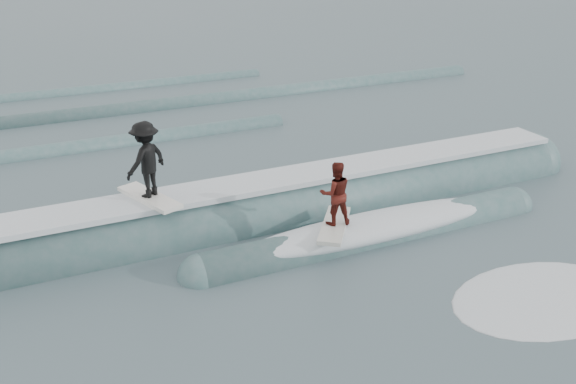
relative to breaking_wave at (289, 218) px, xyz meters
name	(u,v)px	position (x,y,z in m)	size (l,w,h in m)	color
ground	(410,349)	(-0.32, -5.94, -0.05)	(160.00, 160.00, 0.00)	#395053
breaking_wave	(289,218)	(0.00, 0.00, 0.00)	(19.96, 3.82, 2.08)	#3A6161
surfer_black	(146,162)	(-3.54, 0.39, 2.01)	(1.37, 2.07, 1.94)	white
surfer_red	(335,198)	(0.34, -1.81, 1.25)	(1.63, 1.94, 1.66)	silver
whitewater	(569,376)	(1.77, -7.73, -0.05)	(14.86, 7.45, 0.10)	white
far_swells	(123,115)	(-1.94, 11.71, -0.05)	(33.95, 8.65, 0.80)	#3A6161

